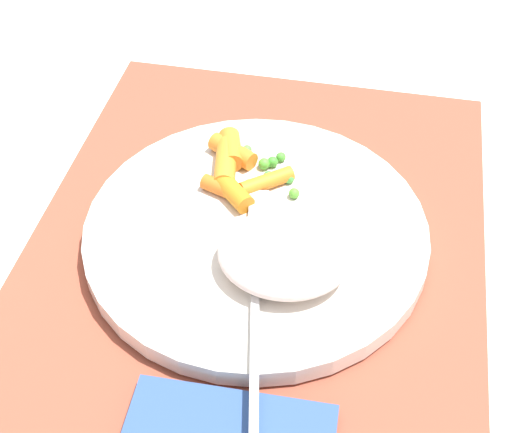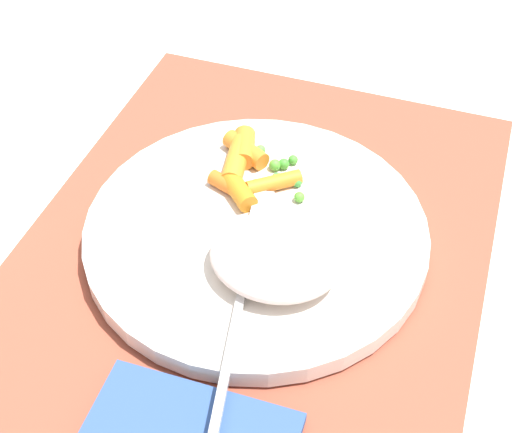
{
  "view_description": "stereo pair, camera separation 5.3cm",
  "coord_description": "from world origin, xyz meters",
  "px_view_note": "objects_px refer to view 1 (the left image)",
  "views": [
    {
      "loc": [
        -0.38,
        -0.08,
        0.43
      ],
      "look_at": [
        0.0,
        0.0,
        0.03
      ],
      "focal_mm": 51.41,
      "sensor_mm": 36.0,
      "label": 1
    },
    {
      "loc": [
        -0.37,
        -0.13,
        0.43
      ],
      "look_at": [
        0.0,
        0.0,
        0.03
      ],
      "focal_mm": 51.41,
      "sensor_mm": 36.0,
      "label": 2
    }
  ],
  "objects_px": {
    "carrot_portion": "(234,167)",
    "plate": "(256,233)",
    "rice_mound": "(284,254)",
    "fork": "(255,274)"
  },
  "relations": [
    {
      "from": "plate",
      "to": "rice_mound",
      "type": "height_order",
      "value": "rice_mound"
    },
    {
      "from": "carrot_portion",
      "to": "plate",
      "type": "bearing_deg",
      "value": -151.81
    },
    {
      "from": "plate",
      "to": "fork",
      "type": "xyz_separation_m",
      "value": [
        -0.05,
        -0.01,
        0.01
      ]
    },
    {
      "from": "rice_mound",
      "to": "carrot_portion",
      "type": "height_order",
      "value": "rice_mound"
    },
    {
      "from": "plate",
      "to": "fork",
      "type": "distance_m",
      "value": 0.05
    },
    {
      "from": "plate",
      "to": "carrot_portion",
      "type": "relative_size",
      "value": 2.99
    },
    {
      "from": "plate",
      "to": "rice_mound",
      "type": "xyz_separation_m",
      "value": [
        -0.04,
        -0.03,
        0.02
      ]
    },
    {
      "from": "plate",
      "to": "rice_mound",
      "type": "relative_size",
      "value": 2.78
    },
    {
      "from": "rice_mound",
      "to": "fork",
      "type": "distance_m",
      "value": 0.02
    },
    {
      "from": "rice_mound",
      "to": "fork",
      "type": "relative_size",
      "value": 0.45
    }
  ]
}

